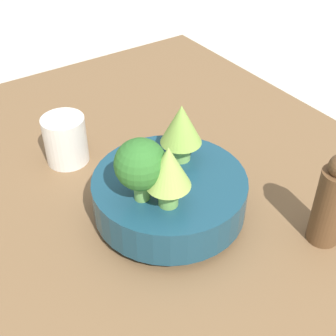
% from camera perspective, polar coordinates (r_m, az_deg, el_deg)
% --- Properties ---
extents(ground_plane, '(6.00, 6.00, 0.00)m').
position_cam_1_polar(ground_plane, '(0.69, 1.56, -9.76)').
color(ground_plane, beige).
extents(table, '(1.12, 0.80, 0.04)m').
position_cam_1_polar(table, '(0.68, 1.59, -8.52)').
color(table, brown).
rests_on(table, ground_plane).
extents(bowl, '(0.21, 0.21, 0.07)m').
position_cam_1_polar(bowl, '(0.65, -0.00, -3.36)').
color(bowl, navy).
rests_on(bowl, table).
extents(romanesco_piece_far, '(0.06, 0.06, 0.09)m').
position_cam_1_polar(romanesco_piece_far, '(0.56, 0.05, -0.20)').
color(romanesco_piece_far, '#6BA34C').
rests_on(romanesco_piece_far, bowl).
extents(romanesco_piece_near, '(0.06, 0.06, 0.09)m').
position_cam_1_polar(romanesco_piece_near, '(0.64, 1.62, 5.03)').
color(romanesco_piece_near, '#7AB256').
rests_on(romanesco_piece_near, bowl).
extents(broccoli_floret_back, '(0.07, 0.07, 0.09)m').
position_cam_1_polar(broccoli_floret_back, '(0.57, -3.36, 0.32)').
color(broccoli_floret_back, '#6BA34C').
rests_on(broccoli_floret_back, bowl).
extents(cup, '(0.07, 0.07, 0.08)m').
position_cam_1_polar(cup, '(0.77, -12.40, 3.38)').
color(cup, silver).
rests_on(cup, table).
extents(pepper_mill, '(0.04, 0.04, 0.14)m').
position_cam_1_polar(pepper_mill, '(0.64, 19.32, -3.90)').
color(pepper_mill, brown).
rests_on(pepper_mill, table).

